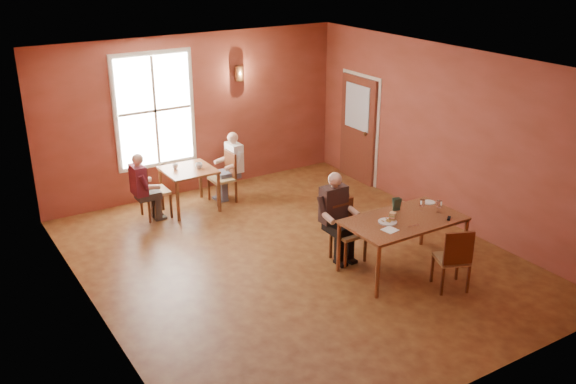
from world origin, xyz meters
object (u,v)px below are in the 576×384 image
chair_diner_main (348,232)px  diner_maroon (153,185)px  chair_empty (452,257)px  main_table (402,244)px  diner_white (223,170)px  diner_main (350,221)px  chair_diner_white (222,178)px  chair_diner_maroon (155,190)px  second_table (190,189)px

chair_diner_main → diner_maroon: (-1.90, 3.11, 0.13)m
chair_empty → main_table: bearing=128.2°
diner_white → diner_maroon: (-1.36, 0.00, -0.02)m
main_table → diner_white: (-1.04, 3.76, 0.21)m
main_table → diner_maroon: size_ratio=1.45×
chair_diner_main → diner_main: 0.19m
diner_white → chair_diner_white: bearing=90.0°
diner_main → chair_empty: size_ratio=1.40×
chair_diner_white → chair_empty: bearing=-164.1°
chair_diner_maroon → chair_diner_main: bearing=31.1°
chair_diner_main → diner_maroon: bearing=-58.5°
diner_main → chair_empty: bearing=117.2°
diner_main → chair_diner_white: size_ratio=1.40×
chair_diner_maroon → diner_main: bearing=30.8°
chair_empty → chair_diner_white: bearing=128.4°
second_table → diner_maroon: 0.71m
second_table → chair_diner_white: 0.66m
chair_diner_white → diner_maroon: bearing=90.0°
chair_empty → chair_diner_maroon: 5.22m
diner_white → chair_diner_maroon: diner_white is taller
chair_diner_main → diner_main: diner_main is taller
chair_diner_main → chair_diner_maroon: size_ratio=0.94×
chair_diner_main → chair_empty: bearing=116.7°
chair_diner_white → diner_maroon: diner_maroon is taller
chair_empty → chair_diner_maroon: chair_diner_maroon is taller
main_table → diner_main: diner_main is taller
main_table → diner_maroon: (-2.40, 3.76, 0.19)m
diner_white → chair_diner_maroon: 1.34m
diner_maroon → main_table: bearing=32.6°
diner_main → chair_diner_maroon: (-1.87, 3.14, -0.16)m
diner_main → chair_diner_white: diner_main is taller
chair_empty → diner_white: diner_white is taller
chair_empty → chair_diner_maroon: size_ratio=0.95×
main_table → chair_diner_maroon: bearing=122.3°
chair_diner_white → diner_white: (0.03, 0.00, 0.14)m
diner_main → chair_diner_white: bearing=-79.6°
diner_maroon → second_table: bearing=90.0°
diner_main → diner_maroon: 3.67m
chair_empty → chair_diner_white: size_ratio=1.00×
chair_empty → diner_maroon: bearing=142.6°
chair_empty → diner_maroon: 5.24m
main_table → diner_maroon: diner_maroon is taller
main_table → chair_diner_white: (-1.07, 3.76, 0.07)m
diner_main → chair_empty: diner_main is taller
diner_main → diner_maroon: bearing=-58.7°
chair_diner_maroon → diner_maroon: 0.11m
main_table → chair_empty: 0.81m
chair_diner_white → main_table: bearing=-164.0°
chair_diner_main → chair_empty: 1.60m
chair_empty → second_table: chair_empty is taller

